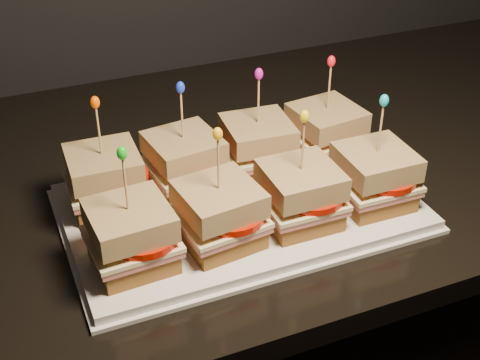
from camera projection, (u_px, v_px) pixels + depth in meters
name	position (u px, v px, depth m)	size (l,w,h in m)	color
granite_slab	(96.00, 197.00, 1.00)	(2.61, 0.75, 0.03)	black
platter	(240.00, 208.00, 0.93)	(0.47, 0.29, 0.02)	white
platter_rim	(240.00, 211.00, 0.93)	(0.48, 0.30, 0.01)	white
sandwich_0_bread_bot	(107.00, 196.00, 0.91)	(0.09, 0.09, 0.03)	#573616
sandwich_0_ham	(106.00, 186.00, 0.91)	(0.10, 0.10, 0.01)	#B15D5B
sandwich_0_cheese	(105.00, 181.00, 0.90)	(0.10, 0.10, 0.01)	beige
sandwich_0_tomato	(115.00, 177.00, 0.90)	(0.09, 0.09, 0.01)	#B61403
sandwich_0_bread_top	(103.00, 164.00, 0.89)	(0.09, 0.09, 0.03)	#532D11
sandwich_0_pick	(99.00, 134.00, 0.86)	(0.00, 0.00, 0.09)	tan
sandwich_0_frill	(95.00, 102.00, 0.84)	(0.01, 0.01, 0.02)	#F05400
sandwich_1_bread_bot	(185.00, 179.00, 0.95)	(0.09, 0.09, 0.03)	#573616
sandwich_1_ham	(185.00, 169.00, 0.94)	(0.10, 0.10, 0.01)	#B15D5B
sandwich_1_cheese	(185.00, 165.00, 0.94)	(0.10, 0.10, 0.01)	beige
sandwich_1_tomato	(194.00, 160.00, 0.93)	(0.09, 0.09, 0.01)	#B61403
sandwich_1_bread_top	(184.00, 147.00, 0.92)	(0.09, 0.09, 0.03)	#532D11
sandwich_1_pick	(182.00, 118.00, 0.90)	(0.00, 0.00, 0.09)	tan
sandwich_1_frill	(180.00, 87.00, 0.87)	(0.01, 0.01, 0.02)	#1633DA
sandwich_2_bread_bot	(257.00, 163.00, 0.99)	(0.09, 0.09, 0.03)	#573616
sandwich_2_ham	(258.00, 153.00, 0.98)	(0.10, 0.10, 0.01)	#B15D5B
sandwich_2_cheese	(258.00, 149.00, 0.97)	(0.10, 0.10, 0.01)	beige
sandwich_2_tomato	(267.00, 145.00, 0.97)	(0.09, 0.09, 0.01)	#B61403
sandwich_2_bread_top	(258.00, 132.00, 0.96)	(0.09, 0.09, 0.03)	#532D11
sandwich_2_pick	(258.00, 104.00, 0.93)	(0.00, 0.00, 0.09)	tan
sandwich_2_frill	(259.00, 74.00, 0.91)	(0.01, 0.01, 0.02)	#C11497
sandwich_3_bread_bot	(324.00, 148.00, 1.02)	(0.09, 0.09, 0.03)	#573616
sandwich_3_ham	(325.00, 139.00, 1.01)	(0.10, 0.10, 0.01)	#B15D5B
sandwich_3_cheese	(326.00, 134.00, 1.01)	(0.10, 0.10, 0.01)	beige
sandwich_3_tomato	(335.00, 130.00, 1.01)	(0.09, 0.09, 0.01)	#B61403
sandwich_3_bread_top	(327.00, 118.00, 1.00)	(0.09, 0.09, 0.03)	#532D11
sandwich_3_pick	(329.00, 90.00, 0.97)	(0.00, 0.00, 0.09)	tan
sandwich_3_frill	(331.00, 61.00, 0.95)	(0.01, 0.01, 0.02)	red
sandwich_4_bread_bot	(133.00, 254.00, 0.81)	(0.09, 0.09, 0.03)	#573616
sandwich_4_ham	(132.00, 243.00, 0.80)	(0.10, 0.10, 0.01)	#B15D5B
sandwich_4_cheese	(131.00, 239.00, 0.80)	(0.10, 0.10, 0.01)	beige
sandwich_4_tomato	(142.00, 234.00, 0.79)	(0.09, 0.09, 0.01)	#B61403
sandwich_4_bread_top	(129.00, 220.00, 0.78)	(0.09, 0.09, 0.03)	#532D11
sandwich_4_pick	(126.00, 187.00, 0.76)	(0.00, 0.00, 0.09)	tan
sandwich_4_frill	(122.00, 153.00, 0.73)	(0.01, 0.01, 0.02)	#18A619
sandwich_5_bread_bot	(220.00, 232.00, 0.85)	(0.09, 0.09, 0.03)	#573616
sandwich_5_ham	(219.00, 222.00, 0.84)	(0.10, 0.10, 0.01)	#B15D5B
sandwich_5_cheese	(219.00, 217.00, 0.83)	(0.10, 0.10, 0.01)	beige
sandwich_5_tomato	(230.00, 213.00, 0.83)	(0.09, 0.09, 0.01)	#B61403
sandwich_5_bread_top	(219.00, 199.00, 0.82)	(0.09, 0.09, 0.03)	#532D11
sandwich_5_pick	(218.00, 167.00, 0.79)	(0.00, 0.00, 0.09)	tan
sandwich_5_frill	(218.00, 134.00, 0.77)	(0.01, 0.01, 0.02)	#EFAB0D
sandwich_6_bread_bot	(299.00, 212.00, 0.88)	(0.09, 0.09, 0.03)	#573616
sandwich_6_ham	(300.00, 202.00, 0.87)	(0.10, 0.10, 0.01)	#B15D5B
sandwich_6_cheese	(300.00, 197.00, 0.87)	(0.10, 0.10, 0.01)	beige
sandwich_6_tomato	(311.00, 193.00, 0.86)	(0.09, 0.09, 0.01)	#B61403
sandwich_6_bread_top	(301.00, 180.00, 0.85)	(0.09, 0.09, 0.03)	#532D11
sandwich_6_pick	(303.00, 149.00, 0.83)	(0.00, 0.00, 0.09)	tan
sandwich_6_frill	(305.00, 116.00, 0.80)	(0.01, 0.01, 0.02)	yellow
sandwich_7_bread_bot	(372.00, 194.00, 0.92)	(0.09, 0.09, 0.03)	#573616
sandwich_7_ham	(373.00, 184.00, 0.91)	(0.10, 0.10, 0.01)	#B15D5B
sandwich_7_cheese	(374.00, 179.00, 0.91)	(0.10, 0.10, 0.01)	beige
sandwich_7_tomato	(385.00, 175.00, 0.90)	(0.09, 0.09, 0.01)	#B61403
sandwich_7_bread_top	(376.00, 162.00, 0.89)	(0.09, 0.09, 0.03)	#532D11
sandwich_7_pick	(380.00, 132.00, 0.87)	(0.00, 0.00, 0.09)	tan
sandwich_7_frill	(384.00, 100.00, 0.84)	(0.01, 0.01, 0.02)	#14A5B6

